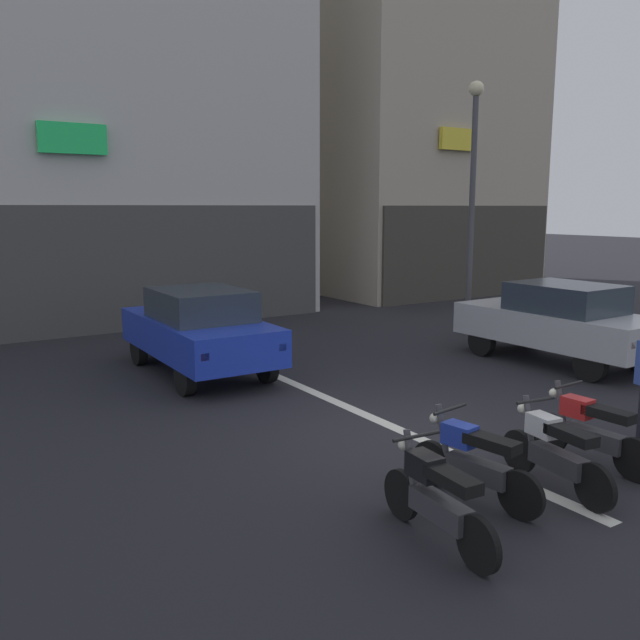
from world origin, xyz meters
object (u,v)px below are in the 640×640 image
object	(u,v)px
car_silver_parked_kerbside	(560,320)
motorcycle_black_row_leftmost	(436,497)
motorcycle_blue_row_left_mid	(473,461)
motorcycle_white_row_centre	(554,451)
car_blue_crossing_near	(199,328)
street_lamp	(473,182)
motorcycle_red_row_right_mid	(590,430)

from	to	relation	value
car_silver_parked_kerbside	motorcycle_black_row_leftmost	world-z (taller)	car_silver_parked_kerbside
motorcycle_blue_row_left_mid	motorcycle_white_row_centre	bearing A→B (deg)	-16.77
car_silver_parked_kerbside	car_blue_crossing_near	bearing A→B (deg)	154.25
motorcycle_white_row_centre	motorcycle_black_row_leftmost	bearing A→B (deg)	-174.90
street_lamp	motorcycle_blue_row_left_mid	distance (m)	10.24
motorcycle_white_row_centre	car_blue_crossing_near	bearing A→B (deg)	100.33
motorcycle_blue_row_left_mid	car_silver_parked_kerbside	bearing A→B (deg)	30.64
car_blue_crossing_near	motorcycle_red_row_right_mid	distance (m)	7.23
motorcycle_blue_row_left_mid	car_blue_crossing_near	bearing A→B (deg)	92.72
motorcycle_red_row_right_mid	motorcycle_blue_row_left_mid	bearing A→B (deg)	178.02
street_lamp	motorcycle_black_row_leftmost	size ratio (longest dim) A/B	3.65
street_lamp	motorcycle_blue_row_left_mid	size ratio (longest dim) A/B	3.67
street_lamp	motorcycle_red_row_right_mid	xyz separation A→B (m)	(-4.91, -6.93, -3.30)
street_lamp	motorcycle_red_row_right_mid	bearing A→B (deg)	-125.32
motorcycle_black_row_leftmost	motorcycle_blue_row_left_mid	xyz separation A→B (m)	(0.96, 0.46, 0.00)
car_blue_crossing_near	car_silver_parked_kerbside	distance (m)	7.21
motorcycle_black_row_leftmost	motorcycle_red_row_right_mid	size ratio (longest dim) A/B	1.00
street_lamp	motorcycle_black_row_leftmost	xyz separation A→B (m)	(-7.81, -7.33, -3.30)
car_silver_parked_kerbside	motorcycle_black_row_leftmost	distance (m)	8.25
motorcycle_white_row_centre	motorcycle_red_row_right_mid	bearing A→B (deg)	13.18
motorcycle_black_row_leftmost	street_lamp	bearing A→B (deg)	43.21
car_blue_crossing_near	motorcycle_white_row_centre	bearing A→B (deg)	-79.67
car_blue_crossing_near	street_lamp	size ratio (longest dim) A/B	0.68
car_blue_crossing_near	motorcycle_black_row_leftmost	xyz separation A→B (m)	(-0.64, -7.26, -0.43)
car_silver_parked_kerbside	motorcycle_blue_row_left_mid	bearing A→B (deg)	-149.36
street_lamp	motorcycle_blue_row_left_mid	bearing A→B (deg)	-134.90
motorcycle_black_row_leftmost	motorcycle_red_row_right_mid	bearing A→B (deg)	7.83
car_blue_crossing_near	motorcycle_black_row_leftmost	size ratio (longest dim) A/B	2.47
car_silver_parked_kerbside	motorcycle_red_row_right_mid	distance (m)	5.66
car_blue_crossing_near	street_lamp	bearing A→B (deg)	0.59
motorcycle_blue_row_left_mid	motorcycle_white_row_centre	xyz separation A→B (m)	(0.97, -0.29, 0.00)
street_lamp	motorcycle_red_row_right_mid	world-z (taller)	street_lamp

